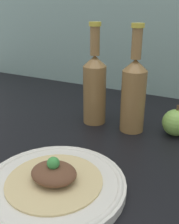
% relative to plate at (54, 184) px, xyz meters
% --- Properties ---
extents(ground_plane, '(1.80, 1.10, 0.04)m').
position_rel_plate_xyz_m(ground_plane, '(-0.03, 0.17, -0.03)').
color(ground_plane, black).
extents(plate, '(0.29, 0.29, 0.02)m').
position_rel_plate_xyz_m(plate, '(0.00, 0.00, 0.00)').
color(plate, silver).
rests_on(plate, ground_plane).
extents(plated_food, '(0.19, 0.19, 0.06)m').
position_rel_plate_xyz_m(plated_food, '(0.00, 0.00, 0.02)').
color(plated_food, '#D6BC7F').
rests_on(plated_food, plate).
extents(cider_bottle_left, '(0.07, 0.07, 0.30)m').
position_rel_plate_xyz_m(cider_bottle_left, '(-0.08, 0.34, 0.10)').
color(cider_bottle_left, olive).
rests_on(cider_bottle_left, ground_plane).
extents(cider_bottle_right, '(0.07, 0.07, 0.30)m').
position_rel_plate_xyz_m(cider_bottle_right, '(0.04, 0.34, 0.10)').
color(cider_bottle_right, olive).
rests_on(cider_bottle_right, ground_plane).
extents(apple, '(0.08, 0.08, 0.09)m').
position_rel_plate_xyz_m(apple, '(0.16, 0.36, 0.03)').
color(apple, '#84B74C').
rests_on(apple, ground_plane).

